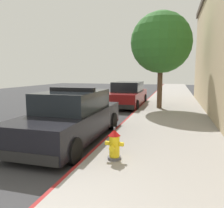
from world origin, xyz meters
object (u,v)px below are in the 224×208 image
police_cruiser (72,117)px  parked_car_silver_ahead (128,95)px  street_tree (161,43)px  fire_hydrant (114,145)px

police_cruiser → parked_car_silver_ahead: police_cruiser is taller
parked_car_silver_ahead → street_tree: size_ratio=0.91×
police_cruiser → fire_hydrant: (1.80, -1.51, -0.26)m
police_cruiser → parked_car_silver_ahead: size_ratio=1.00×
police_cruiser → street_tree: street_tree is taller
police_cruiser → fire_hydrant: police_cruiser is taller
fire_hydrant → street_tree: bearing=86.8°
parked_car_silver_ahead → street_tree: bearing=-26.7°
parked_car_silver_ahead → fire_hydrant: size_ratio=6.37×
fire_hydrant → police_cruiser: bearing=140.1°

